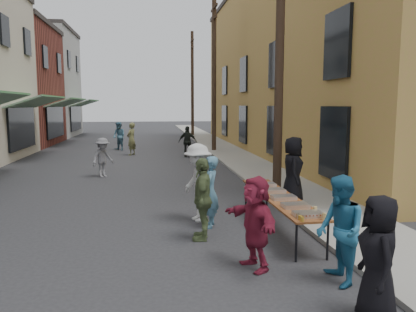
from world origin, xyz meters
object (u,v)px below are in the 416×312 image
object	(u,v)px
utility_pole_near	(280,43)
serving_table	(279,198)
utility_pole_mid	(214,74)
guest_front_a	(379,258)
server	(293,170)
catering_tray_sausage	(308,214)
utility_pole_far	(192,85)
guest_front_c	(340,230)

from	to	relation	value
utility_pole_near	serving_table	size ratio (longest dim) A/B	2.25
utility_pole_mid	guest_front_a	distance (m)	19.32
guest_front_a	server	world-z (taller)	server
serving_table	server	xyz separation A→B (m)	(1.00, 1.88, 0.29)
utility_pole_mid	catering_tray_sausage	world-z (taller)	utility_pole_mid
guest_front_a	server	xyz separation A→B (m)	(0.95, 5.73, 0.18)
utility_pole_far	guest_front_c	distance (m)	30.12
utility_pole_near	serving_table	distance (m)	4.98
catering_tray_sausage	guest_front_c	distance (m)	1.15
utility_pole_near	catering_tray_sausage	distance (m)	6.09
guest_front_c	server	world-z (taller)	server
guest_front_a	server	distance (m)	5.82
utility_pole_near	utility_pole_mid	world-z (taller)	same
serving_table	guest_front_a	distance (m)	3.85
guest_front_c	server	size ratio (longest dim) A/B	0.94
utility_pole_far	guest_front_a	distance (m)	31.18
server	utility_pole_near	bearing A→B (deg)	18.41
catering_tray_sausage	server	bearing A→B (deg)	74.20
serving_table	catering_tray_sausage	world-z (taller)	catering_tray_sausage
utility_pole_far	utility_pole_near	bearing A→B (deg)	-90.00
utility_pole_near	server	xyz separation A→B (m)	(0.05, -1.21, -3.50)
utility_pole_near	catering_tray_sausage	xyz separation A→B (m)	(-0.95, -4.74, -3.71)
utility_pole_mid	guest_front_a	bearing A→B (deg)	-92.72
catering_tray_sausage	server	distance (m)	3.68
server	utility_pole_mid	bearing A→B (deg)	16.26
utility_pole_mid	utility_pole_far	distance (m)	12.00
utility_pole_far	server	bearing A→B (deg)	-89.89
serving_table	server	world-z (taller)	server
serving_table	guest_front_c	bearing A→B (deg)	-88.98
utility_pole_mid	catering_tray_sausage	size ratio (longest dim) A/B	18.00
utility_pole_mid	utility_pole_far	world-z (taller)	same
guest_front_a	utility_pole_far	bearing A→B (deg)	-169.59
utility_pole_near	guest_front_a	xyz separation A→B (m)	(-0.90, -6.94, -3.68)
guest_front_a	guest_front_c	world-z (taller)	guest_front_c
utility_pole_near	guest_front_c	distance (m)	6.99
serving_table	guest_front_c	xyz separation A→B (m)	(0.05, -2.79, 0.13)
catering_tray_sausage	guest_front_a	world-z (taller)	guest_front_a
utility_pole_far	serving_table	size ratio (longest dim) A/B	2.25
guest_front_a	guest_front_c	xyz separation A→B (m)	(0.00, 1.06, 0.03)
guest_front_a	guest_front_c	bearing A→B (deg)	-167.93
utility_pole_far	server	distance (m)	25.45
guest_front_a	utility_pole_mid	bearing A→B (deg)	-170.65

